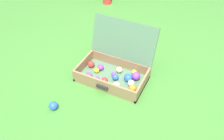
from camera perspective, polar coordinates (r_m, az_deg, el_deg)
The scene contains 3 objects.
ground_plane at distance 2.13m, azimuth 2.17°, elevation -3.30°, with size 16.00×16.00×0.00m, color #3D7A2D.
open_suitcase at distance 2.13m, azimuth 0.88°, elevation 0.62°, with size 0.62×0.50×0.47m.
stray_ball_on_grass at distance 1.96m, azimuth -14.20°, elevation -8.49°, with size 0.07×0.07×0.07m, color blue.
Camera 1 is at (0.59, -1.39, 1.50)m, focal length 37.31 mm.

